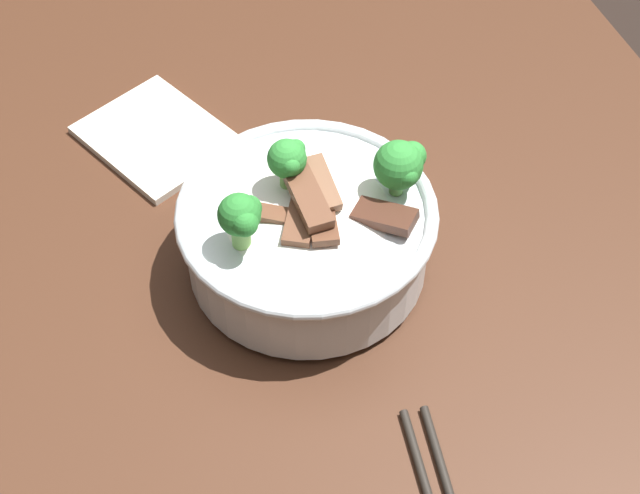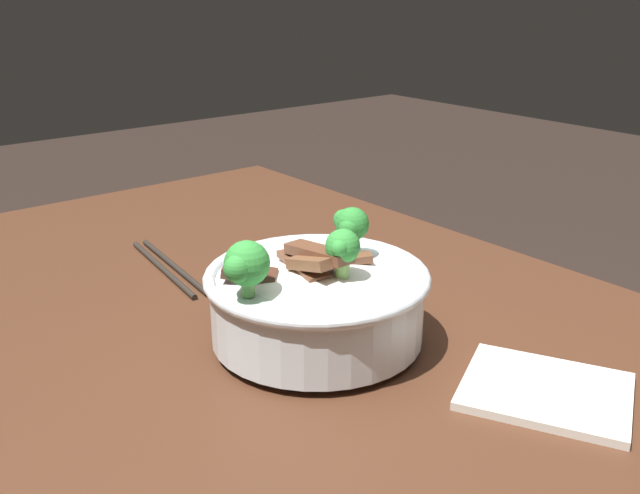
# 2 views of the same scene
# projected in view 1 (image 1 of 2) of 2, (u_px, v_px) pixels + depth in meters

# --- Properties ---
(dining_table) EXTENTS (1.42, 0.80, 0.79)m
(dining_table) POSITION_uv_depth(u_px,v_px,m) (320.00, 306.00, 1.00)
(dining_table) COLOR #472819
(dining_table) RESTS_ON ground
(rice_bowl) EXTENTS (0.22, 0.22, 0.13)m
(rice_bowl) POSITION_uv_depth(u_px,v_px,m) (308.00, 228.00, 0.80)
(rice_bowl) COLOR silver
(rice_bowl) RESTS_ON dining_table
(folded_napkin) EXTENTS (0.18, 0.17, 0.01)m
(folded_napkin) POSITION_uv_depth(u_px,v_px,m) (157.00, 137.00, 0.94)
(folded_napkin) COLOR silver
(folded_napkin) RESTS_ON dining_table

